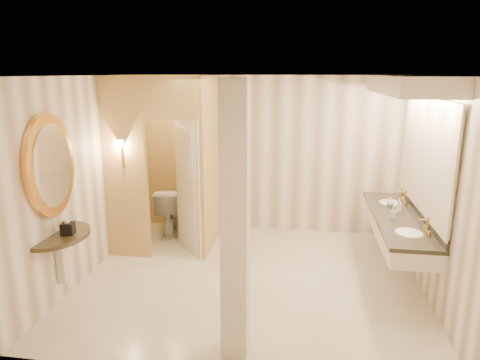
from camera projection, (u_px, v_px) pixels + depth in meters
The scene contains 16 objects.
floor at pixel (250, 279), 5.84m from camera, with size 4.50×4.50×0.00m, color #F0E4CF.
ceiling at pixel (252, 76), 5.18m from camera, with size 4.50×4.50×0.00m, color silver.
wall_back at pixel (265, 155), 7.43m from camera, with size 4.50×0.02×2.70m, color white.
wall_front at pixel (220, 243), 3.59m from camera, with size 4.50×0.02×2.70m, color white.
wall_left at pixel (88, 177), 5.84m from camera, with size 0.02×4.00×2.70m, color white.
wall_right at pixel (435, 191), 5.18m from camera, with size 0.02×4.00×2.70m, color white.
toilet_closet at pixel (186, 163), 6.59m from camera, with size 1.50×1.55×2.70m.
wall_sconce at pixel (121, 145), 6.11m from camera, with size 0.14×0.14×0.42m.
vanity at pixel (406, 161), 5.53m from camera, with size 0.75×2.47×2.09m.
console_shelf at pixel (53, 196), 4.98m from camera, with size 0.93×0.93×1.91m.
pillar at pixel (235, 225), 4.00m from camera, with size 0.25×0.25×2.70m, color white.
tissue_box at pixel (68, 228), 5.06m from camera, with size 0.14×0.14×0.14m, color black.
toilet at pixel (170, 210), 7.44m from camera, with size 0.46×0.81×0.83m, color white.
soap_bottle_a at pixel (393, 213), 5.60m from camera, with size 0.07×0.07×0.15m, color beige.
soap_bottle_b at pixel (390, 202), 6.13m from camera, with size 0.10×0.10×0.13m, color silver.
soap_bottle_c at pixel (399, 206), 5.83m from camera, with size 0.08×0.08×0.20m, color #C6B28C.
Camera 1 is at (0.67, -5.29, 2.74)m, focal length 32.00 mm.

